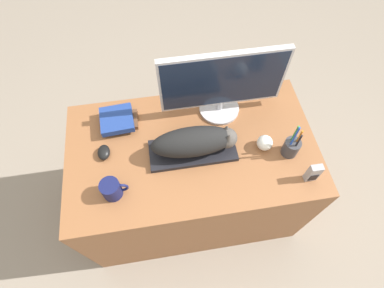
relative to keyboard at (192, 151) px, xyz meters
The scene contains 11 objects.
ground_plane 0.84m from the keyboard, 89.39° to the right, with size 12.00×12.00×0.00m, color gray.
desk 0.39m from the keyboard, 81.71° to the left, with size 1.26×0.72×0.75m.
keyboard is the anchor object (origin of this frame).
cat 0.09m from the keyboard, ahead, with size 0.42×0.15×0.15m.
monitor 0.36m from the keyboard, 51.70° to the left, with size 0.62×0.21×0.39m.
computer_mouse 0.43m from the keyboard, behind, with size 0.06×0.08×0.04m.
coffee_mug 0.42m from the keyboard, 157.82° to the right, with size 0.12×0.09×0.10m.
pen_cup 0.48m from the keyboard, ahead, with size 0.08×0.08×0.23m.
baseball 0.36m from the keyboard, ahead, with size 0.08×0.08×0.08m.
phone 0.58m from the keyboard, 23.46° to the right, with size 0.06×0.03×0.12m.
book_stack 0.42m from the keyboard, 147.00° to the left, with size 0.19×0.17×0.06m.
Camera 1 is at (-0.12, -0.38, 2.06)m, focal length 28.00 mm.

